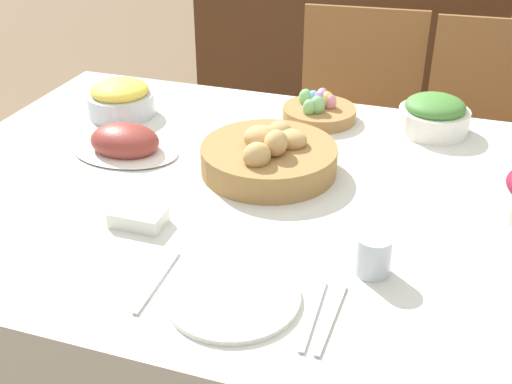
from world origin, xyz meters
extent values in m
cube|color=silver|center=(0.00, 0.00, 0.37)|extent=(1.63, 1.11, 0.73)
cylinder|color=brown|center=(-0.14, 0.59, 0.22)|extent=(0.03, 0.03, 0.44)
cylinder|color=brown|center=(0.24, 0.62, 0.22)|extent=(0.03, 0.03, 0.44)
cylinder|color=brown|center=(-0.18, 0.98, 0.22)|extent=(0.03, 0.03, 0.44)
cylinder|color=brown|center=(0.21, 1.01, 0.22)|extent=(0.03, 0.03, 0.44)
cube|color=brown|center=(0.03, 0.80, 0.45)|extent=(0.45, 0.45, 0.02)
cube|color=brown|center=(0.02, 1.00, 0.68)|extent=(0.42, 0.05, 0.44)
cylinder|color=brown|center=(0.29, 0.59, 0.22)|extent=(0.03, 0.03, 0.44)
cylinder|color=brown|center=(0.27, 0.98, 0.22)|extent=(0.03, 0.03, 0.44)
cube|color=brown|center=(0.47, 0.80, 0.45)|extent=(0.45, 0.45, 0.02)
cube|color=brown|center=(0.46, 1.00, 0.68)|extent=(0.42, 0.05, 0.44)
cube|color=#4C2D19|center=(-0.19, 1.85, 0.48)|extent=(1.41, 0.44, 0.95)
cylinder|color=#9E7542|center=(-0.04, 0.08, 0.76)|extent=(0.31, 0.31, 0.06)
ellipsoid|color=tan|center=(-0.06, 0.10, 0.81)|extent=(0.07, 0.08, 0.05)
ellipsoid|color=tan|center=(-0.06, 0.08, 0.82)|extent=(0.09, 0.09, 0.05)
ellipsoid|color=tan|center=(-0.02, 0.05, 0.82)|extent=(0.05, 0.07, 0.06)
ellipsoid|color=tan|center=(0.00, 0.11, 0.81)|extent=(0.08, 0.07, 0.05)
ellipsoid|color=tan|center=(-0.04, 0.00, 0.81)|extent=(0.08, 0.08, 0.06)
ellipsoid|color=tan|center=(-0.03, 0.13, 0.81)|extent=(0.08, 0.08, 0.05)
cylinder|color=#9E7542|center=(0.00, 0.41, 0.75)|extent=(0.20, 0.20, 0.03)
ellipsoid|color=#60B2E0|center=(-0.02, 0.44, 0.78)|extent=(0.03, 0.03, 0.04)
ellipsoid|color=#7FCC7A|center=(-0.02, 0.37, 0.78)|extent=(0.03, 0.03, 0.04)
ellipsoid|color=#7FCC7A|center=(-0.04, 0.43, 0.78)|extent=(0.04, 0.04, 0.05)
ellipsoid|color=pink|center=(-0.01, 0.46, 0.78)|extent=(0.03, 0.03, 0.04)
ellipsoid|color=pink|center=(0.03, 0.42, 0.78)|extent=(0.03, 0.03, 0.04)
ellipsoid|color=#B27AD1|center=(0.00, 0.43, 0.79)|extent=(0.04, 0.04, 0.05)
ellipsoid|color=#F4D151|center=(0.02, 0.43, 0.79)|extent=(0.04, 0.04, 0.05)
ellipsoid|color=#7FCC7A|center=(0.00, 0.38, 0.79)|extent=(0.04, 0.04, 0.05)
ellipsoid|color=white|center=(-0.40, 0.07, 0.74)|extent=(0.27, 0.19, 0.01)
ellipsoid|color=brown|center=(-0.40, 0.07, 0.76)|extent=(0.17, 0.13, 0.08)
cylinder|color=white|center=(0.30, 0.43, 0.76)|extent=(0.18, 0.18, 0.06)
ellipsoid|color=#478438|center=(0.30, 0.43, 0.80)|extent=(0.15, 0.15, 0.05)
cylinder|color=silver|center=(-0.53, 0.27, 0.76)|extent=(0.18, 0.18, 0.06)
ellipsoid|color=#F4DB4C|center=(-0.53, 0.27, 0.80)|extent=(0.16, 0.16, 0.06)
cylinder|color=white|center=(0.04, -0.37, 0.74)|extent=(0.23, 0.23, 0.01)
cube|color=#B7B7BC|center=(-0.10, -0.37, 0.74)|extent=(0.02, 0.18, 0.00)
cube|color=#B7B7BC|center=(0.18, -0.37, 0.74)|extent=(0.02, 0.18, 0.00)
cube|color=#B7B7BC|center=(0.21, -0.37, 0.74)|extent=(0.02, 0.18, 0.00)
cylinder|color=silver|center=(0.25, -0.23, 0.77)|extent=(0.06, 0.06, 0.07)
cube|color=white|center=(-0.22, -0.21, 0.75)|extent=(0.11, 0.07, 0.03)
camera|label=1|loc=(0.34, -1.17, 1.43)|focal=45.00mm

